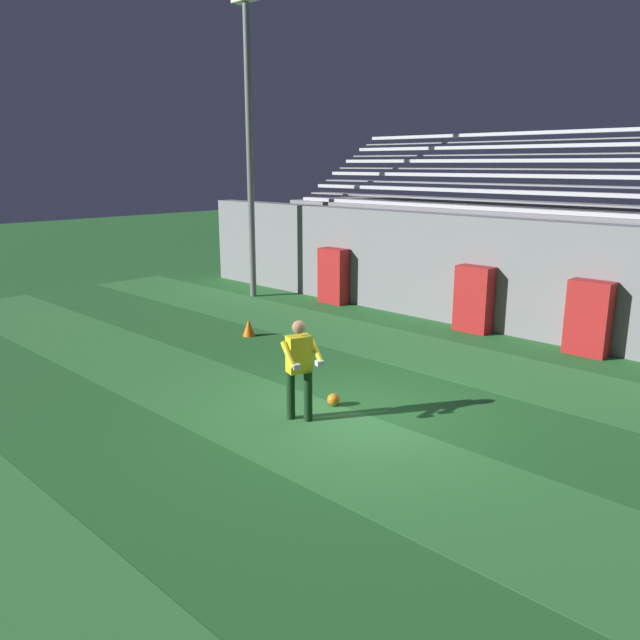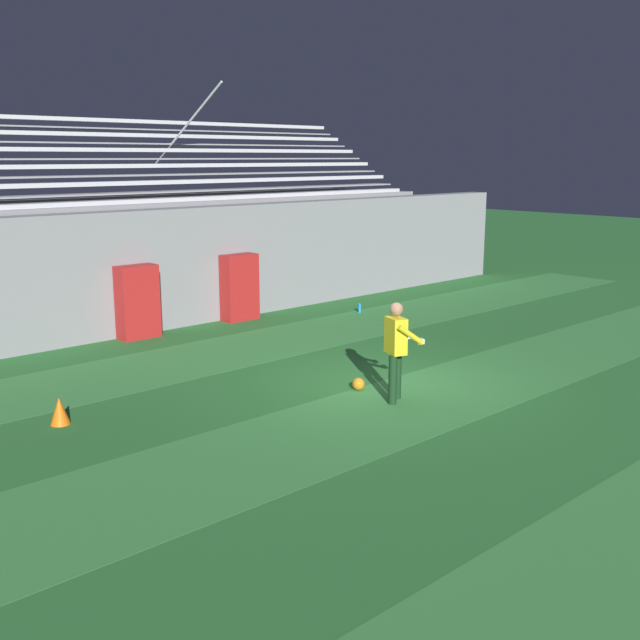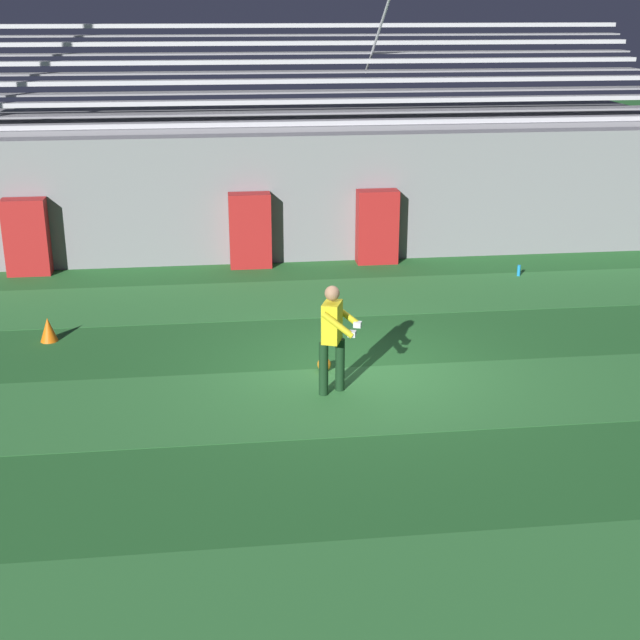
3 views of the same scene
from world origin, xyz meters
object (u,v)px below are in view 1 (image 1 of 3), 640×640
Objects in this scene: padding_pillar_far_left at (333,276)px; padding_pillar_gate_left at (474,299)px; padding_pillar_gate_right at (589,318)px; floodlight_pole at (249,111)px; traffic_cone at (249,327)px; goalkeeper at (300,364)px; soccer_ball at (334,400)px.

padding_pillar_gate_left is at bearing 0.00° from padding_pillar_far_left.
padding_pillar_gate_left is at bearing 180.00° from padding_pillar_gate_right.
floodlight_pole is 7.16m from traffic_cone.
padding_pillar_gate_left is at bearing 8.15° from floodlight_pole.
padding_pillar_far_left is (-7.54, 0.00, 0.00)m from padding_pillar_gate_right.
soccer_ball is at bearing 91.74° from goalkeeper.
soccer_ball is (0.87, -6.04, -0.71)m from padding_pillar_gate_left.
floodlight_pole reaches higher than goalkeeper.
padding_pillar_far_left is 3.90× the size of traffic_cone.
soccer_ball is 0.52× the size of traffic_cone.
padding_pillar_gate_right and padding_pillar_far_left have the same top height.
goalkeeper reaches higher than soccer_ball.
soccer_ball is (-1.94, -6.04, -0.71)m from padding_pillar_gate_right.
padding_pillar_gate_right is at bearing 0.00° from padding_pillar_gate_left.
floodlight_pole is at bearing 148.25° from soccer_ball.
padding_pillar_far_left is (-4.73, 0.00, 0.00)m from padding_pillar_gate_left.
padding_pillar_far_left is 8.27m from soccer_ball.
goalkeeper is (-1.92, -6.87, 0.14)m from padding_pillar_gate_right.
traffic_cone is at bearing -147.34° from padding_pillar_gate_right.
padding_pillar_gate_right reaches higher than traffic_cone.
padding_pillar_gate_left is at bearing 98.18° from soccer_ball.
padding_pillar_gate_right is 7.14m from goalkeeper.
floodlight_pole reaches higher than padding_pillar_gate_left.
padding_pillar_far_left is at bearing 104.24° from traffic_cone.
padding_pillar_gate_left and padding_pillar_gate_right have the same top height.
floodlight_pole is 10.98m from soccer_ball.
goalkeeper is 5.37m from traffic_cone.
traffic_cone is (3.54, -3.12, -5.38)m from floodlight_pole.
padding_pillar_gate_left is 0.18× the size of floodlight_pole.
soccer_ball is at bearing -47.16° from padding_pillar_far_left.
soccer_ball is at bearing -22.48° from traffic_cone.
padding_pillar_gate_left is at bearing 48.52° from traffic_cone.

